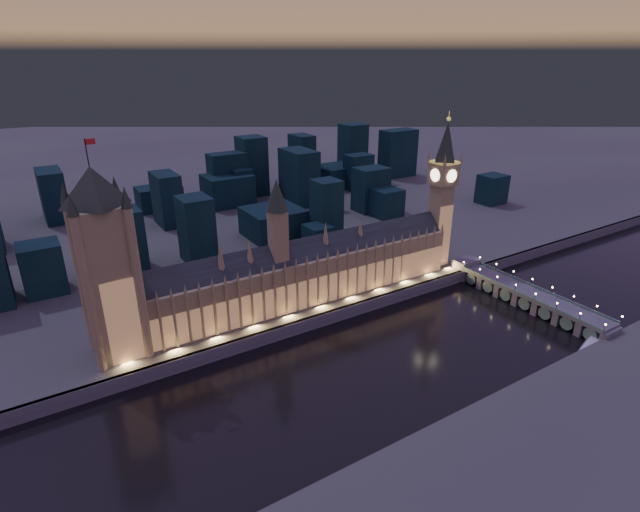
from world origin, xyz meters
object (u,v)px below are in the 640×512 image
elizabeth_tower (443,182)px  river_boat (593,346)px  palace_of_westminster (308,272)px  victoria_tower (105,256)px  westminster_bridge (523,295)px

elizabeth_tower → river_boat: bearing=-89.2°
palace_of_westminster → victoria_tower: bearing=179.9°
palace_of_westminster → westminster_bridge: bearing=-28.4°
palace_of_westminster → victoria_tower: victoria_tower is taller
victoria_tower → palace_of_westminster: bearing=-0.1°
victoria_tower → elizabeth_tower: size_ratio=1.01×
elizabeth_tower → river_boat: 136.70m
elizabeth_tower → river_boat: elizabeth_tower is taller
river_boat → westminster_bridge: bearing=78.2°
palace_of_westminster → elizabeth_tower: size_ratio=1.90×
elizabeth_tower → westminster_bridge: size_ratio=0.94×
westminster_bridge → river_boat: size_ratio=2.48×
victoria_tower → river_boat: victoria_tower is taller
palace_of_westminster → westminster_bridge: 138.59m
victoria_tower → river_boat: (219.64, -119.91, -59.41)m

